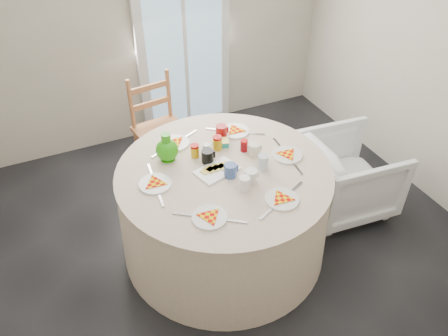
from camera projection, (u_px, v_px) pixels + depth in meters
name	position (u px, v px, depth m)	size (l,w,h in m)	color
floor	(229.00, 253.00, 3.54)	(4.00, 4.00, 0.00)	black
wall_back	(141.00, 17.00, 4.17)	(4.00, 0.02, 2.60)	#BCB5A3
glass_door	(183.00, 37.00, 4.42)	(1.00, 0.08, 2.10)	silver
table	(224.00, 211.00, 3.40)	(1.62, 1.62, 0.82)	beige
wooden_chair	(161.00, 133.00, 4.09)	(0.45, 0.43, 1.00)	#C87446
armchair	(348.00, 171.00, 3.76)	(0.74, 0.69, 0.76)	white
place_settings	(224.00, 171.00, 3.15)	(1.23, 1.23, 0.02)	white
jar_cluster	(219.00, 150.00, 3.27)	(0.42, 0.21, 0.12)	#873B0F
butter_tub	(221.00, 145.00, 3.38)	(0.12, 0.09, 0.05)	teal
green_pitcher	(167.00, 150.00, 3.19)	(0.17, 0.17, 0.22)	#2CA511
cheese_platter	(217.00, 172.00, 3.14)	(0.30, 0.19, 0.04)	white
mugs_glasses	(237.00, 162.00, 3.18)	(0.67, 0.67, 0.12)	gray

